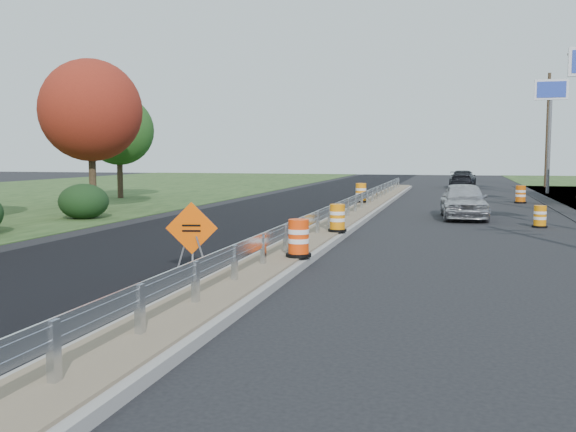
% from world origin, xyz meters
% --- Properties ---
extents(ground, '(140.00, 140.00, 0.00)m').
position_xyz_m(ground, '(0.00, 0.00, 0.00)').
color(ground, black).
rests_on(ground, ground).
extents(milled_overlay, '(7.20, 120.00, 0.01)m').
position_xyz_m(milled_overlay, '(-4.40, 10.00, 0.01)').
color(milled_overlay, black).
rests_on(milled_overlay, ground).
extents(median, '(1.60, 55.00, 0.23)m').
position_xyz_m(median, '(0.00, 8.00, 0.11)').
color(median, gray).
rests_on(median, ground).
extents(guardrail, '(0.10, 46.15, 0.72)m').
position_xyz_m(guardrail, '(0.00, 9.00, 0.73)').
color(guardrail, silver).
rests_on(guardrail, median).
extents(pylon_sign_north, '(2.20, 0.30, 7.90)m').
position_xyz_m(pylon_sign_north, '(10.50, 30.00, 6.48)').
color(pylon_sign_north, slate).
rests_on(pylon_sign_north, ground).
extents(utility_pole_north, '(1.90, 0.26, 9.40)m').
position_xyz_m(utility_pole_north, '(11.50, 39.00, 4.93)').
color(utility_pole_north, '#473523').
rests_on(utility_pole_north, ground).
extents(hedge_north, '(2.09, 2.09, 1.52)m').
position_xyz_m(hedge_north, '(-11.00, 6.00, 0.76)').
color(hedge_north, black).
rests_on(hedge_north, ground).
extents(tree_near_red, '(4.95, 4.95, 7.35)m').
position_xyz_m(tree_near_red, '(-13.00, 10.00, 4.86)').
color(tree_near_red, '#473523').
rests_on(tree_near_red, ground).
extents(tree_near_back, '(4.29, 4.29, 6.37)m').
position_xyz_m(tree_near_back, '(-16.00, 18.00, 4.21)').
color(tree_near_back, '#473523').
rests_on(tree_near_back, ground).
extents(caution_sign, '(1.18, 0.50, 1.66)m').
position_xyz_m(caution_sign, '(-1.58, -4.46, 0.42)').
color(caution_sign, white).
rests_on(caution_sign, ground).
extents(barrel_median_near, '(0.63, 0.63, 0.92)m').
position_xyz_m(barrel_median_near, '(0.55, -2.84, 0.67)').
color(barrel_median_near, black).
rests_on(barrel_median_near, median).
extents(barrel_median_mid, '(0.61, 0.61, 0.90)m').
position_xyz_m(barrel_median_mid, '(0.55, 2.52, 0.66)').
color(barrel_median_mid, black).
rests_on(barrel_median_mid, median).
extents(barrel_median_far, '(0.68, 0.68, 1.00)m').
position_xyz_m(barrel_median_far, '(-0.55, 15.50, 0.71)').
color(barrel_median_far, black).
rests_on(barrel_median_far, median).
extents(barrel_shoulder_near, '(0.56, 0.56, 0.83)m').
position_xyz_m(barrel_shoulder_near, '(7.36, 7.57, 0.40)').
color(barrel_shoulder_near, black).
rests_on(barrel_shoulder_near, ground).
extents(barrel_shoulder_mid, '(0.68, 0.68, 0.99)m').
position_xyz_m(barrel_shoulder_mid, '(7.82, 20.18, 0.48)').
color(barrel_shoulder_mid, black).
rests_on(barrel_shoulder_mid, ground).
extents(car_silver, '(2.14, 4.69, 1.56)m').
position_xyz_m(car_silver, '(4.61, 10.35, 0.78)').
color(car_silver, '#B4B4B9').
rests_on(car_silver, ground).
extents(car_dark_far, '(2.32, 5.03, 1.42)m').
position_xyz_m(car_dark_far, '(4.84, 37.33, 0.71)').
color(car_dark_far, black).
rests_on(car_dark_far, ground).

